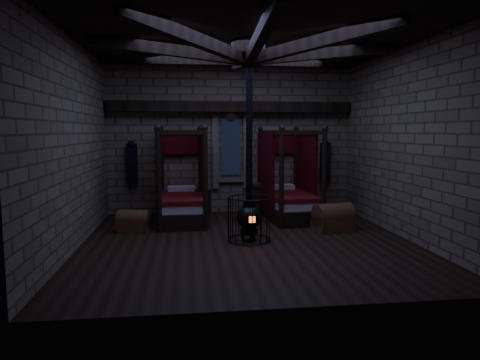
{
  "coord_description": "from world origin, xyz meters",
  "views": [
    {
      "loc": [
        -1.27,
        -8.89,
        2.37
      ],
      "look_at": [
        -0.09,
        0.6,
        1.27
      ],
      "focal_mm": 32.0,
      "sensor_mm": 36.0,
      "label": 1
    }
  ],
  "objects": [
    {
      "name": "bed_right",
      "position": [
        1.44,
        2.34,
        0.59
      ],
      "size": [
        1.36,
        2.36,
        2.39
      ],
      "rotation": [
        0.0,
        0.0,
        0.07
      ],
      "color": "black",
      "rests_on": "ground"
    },
    {
      "name": "nightstand_right",
      "position": [
        0.81,
        3.0,
        0.42
      ],
      "size": [
        0.59,
        0.57,
        0.9
      ],
      "rotation": [
        0.0,
        0.0,
        -0.16
      ],
      "color": "black",
      "rests_on": "ground"
    },
    {
      "name": "nightstand_left",
      "position": [
        -0.84,
        3.04,
        0.37
      ],
      "size": [
        0.53,
        0.52,
        0.88
      ],
      "rotation": [
        0.0,
        0.0,
        -0.23
      ],
      "color": "black",
      "rests_on": "ground"
    },
    {
      "name": "room",
      "position": [
        -0.0,
        0.09,
        3.74
      ],
      "size": [
        7.02,
        7.02,
        4.29
      ],
      "color": "black",
      "rests_on": "ground"
    },
    {
      "name": "trunk_left",
      "position": [
        -2.53,
        1.25,
        0.24
      ],
      "size": [
        0.8,
        0.6,
        0.53
      ],
      "rotation": [
        0.0,
        0.0,
        -0.21
      ],
      "color": "brown",
      "rests_on": "ground"
    },
    {
      "name": "bed_left",
      "position": [
        -1.41,
        2.32,
        0.59
      ],
      "size": [
        1.26,
        2.32,
        2.39
      ],
      "rotation": [
        0.0,
        0.0,
        0.02
      ],
      "color": "black",
      "rests_on": "ground"
    },
    {
      "name": "stove",
      "position": [
        0.04,
        0.07,
        0.6
      ],
      "size": [
        0.94,
        0.94,
        4.05
      ],
      "rotation": [
        0.0,
        0.0,
        0.11
      ],
      "color": "black",
      "rests_on": "ground"
    },
    {
      "name": "trunk_right",
      "position": [
        2.18,
        0.79,
        0.3
      ],
      "size": [
        1.01,
        0.76,
        0.67
      ],
      "rotation": [
        0.0,
        0.0,
        0.22
      ],
      "color": "brown",
      "rests_on": "ground"
    }
  ]
}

